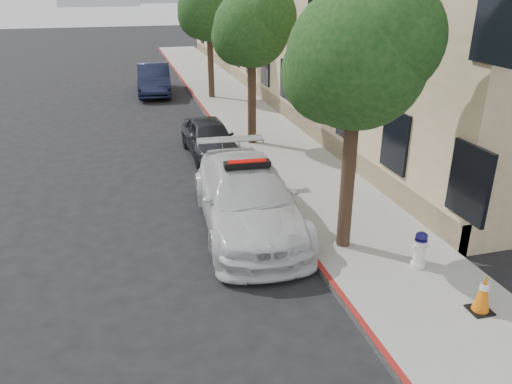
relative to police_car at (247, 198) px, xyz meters
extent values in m
plane|color=black|center=(-1.10, 0.35, -0.80)|extent=(120.00, 120.00, 0.00)
cube|color=gray|center=(2.50, 10.35, -0.73)|extent=(3.20, 50.00, 0.15)
cube|color=maroon|center=(0.96, 10.35, -0.73)|extent=(0.12, 50.00, 0.15)
cylinder|color=black|center=(1.80, -1.65, 1.00)|extent=(0.30, 0.30, 3.30)
sphere|color=#103313|center=(1.80, -1.65, 3.45)|extent=(2.80, 2.80, 2.80)
sphere|color=#103313|center=(2.20, -1.95, 3.85)|extent=(2.24, 2.24, 2.24)
sphere|color=#103313|center=(1.45, -1.35, 3.15)|extent=(2.10, 2.10, 2.10)
cylinder|color=black|center=(1.80, 6.35, 0.94)|extent=(0.30, 0.30, 3.19)
sphere|color=#103313|center=(1.80, 6.35, 3.34)|extent=(2.60, 2.60, 2.60)
sphere|color=#103313|center=(2.20, 6.05, 3.74)|extent=(2.08, 2.08, 2.08)
sphere|color=#103313|center=(1.45, 6.65, 3.04)|extent=(1.95, 1.95, 1.95)
cylinder|color=black|center=(1.80, 14.35, 1.05)|extent=(0.30, 0.30, 3.41)
sphere|color=#103313|center=(1.80, 14.35, 3.56)|extent=(3.00, 3.00, 3.00)
sphere|color=#103313|center=(2.20, 14.05, 3.96)|extent=(2.40, 2.40, 2.40)
sphere|color=#103313|center=(1.45, 14.65, 3.26)|extent=(2.25, 2.25, 2.25)
imported|color=silver|center=(0.00, 0.00, 0.00)|extent=(2.60, 5.67, 1.61)
cube|color=black|center=(0.00, 0.00, 0.86)|extent=(1.12, 0.35, 0.14)
cube|color=#A50A07|center=(0.00, 0.00, 0.92)|extent=(0.91, 0.28, 0.06)
imported|color=black|center=(0.10, 5.72, -0.16)|extent=(1.69, 3.84, 1.29)
imported|color=black|center=(-0.89, 16.56, -0.02)|extent=(1.98, 4.84, 1.56)
cylinder|color=silver|center=(2.91, -2.94, -0.61)|extent=(0.31, 0.31, 0.10)
cylinder|color=silver|center=(2.91, -2.94, -0.30)|extent=(0.23, 0.23, 0.53)
ellipsoid|color=#151252|center=(2.91, -2.94, 0.06)|extent=(0.25, 0.25, 0.17)
cylinder|color=silver|center=(2.91, -2.94, -0.18)|extent=(0.33, 0.13, 0.10)
cylinder|color=silver|center=(2.91, -2.94, -0.18)|extent=(0.11, 0.18, 0.10)
cube|color=black|center=(3.15, -4.59, -0.64)|extent=(0.41, 0.41, 0.03)
cone|color=orange|center=(3.15, -4.59, -0.26)|extent=(0.31, 0.31, 0.72)
cylinder|color=white|center=(3.15, -4.59, -0.14)|extent=(0.16, 0.16, 0.11)
camera|label=1|loc=(-2.71, -10.70, 4.86)|focal=35.00mm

